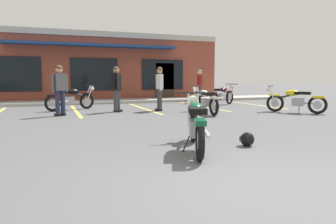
{
  "coord_description": "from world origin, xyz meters",
  "views": [
    {
      "loc": [
        -2.22,
        -2.9,
        1.25
      ],
      "look_at": [
        0.05,
        3.12,
        0.55
      ],
      "focal_mm": 33.35,
      "sensor_mm": 36.0,
      "label": 1
    }
  ],
  "objects_px": {
    "motorcycle_silver_naked": "(205,101)",
    "motorcycle_foreground_classic": "(196,124)",
    "helmet_on_pavement": "(247,139)",
    "motorcycle_black_cruiser": "(71,98)",
    "person_by_back_row": "(117,86)",
    "person_near_building": "(200,84)",
    "person_in_black_shirt": "(60,87)",
    "motorcycle_blue_standard": "(222,95)",
    "motorcycle_green_cafe_racer": "(295,100)",
    "person_in_shorts_foreground": "(160,86)"
  },
  "relations": [
    {
      "from": "helmet_on_pavement",
      "to": "motorcycle_green_cafe_racer",
      "type": "bearing_deg",
      "value": 40.0
    },
    {
      "from": "motorcycle_blue_standard",
      "to": "person_in_shorts_foreground",
      "type": "xyz_separation_m",
      "value": [
        -3.56,
        -1.39,
        0.49
      ]
    },
    {
      "from": "helmet_on_pavement",
      "to": "motorcycle_foreground_classic",
      "type": "bearing_deg",
      "value": 176.44
    },
    {
      "from": "person_by_back_row",
      "to": "motorcycle_blue_standard",
      "type": "bearing_deg",
      "value": 13.13
    },
    {
      "from": "motorcycle_green_cafe_racer",
      "to": "person_near_building",
      "type": "distance_m",
      "value": 5.6
    },
    {
      "from": "person_in_shorts_foreground",
      "to": "motorcycle_black_cruiser",
      "type": "bearing_deg",
      "value": 155.11
    },
    {
      "from": "motorcycle_foreground_classic",
      "to": "person_near_building",
      "type": "relative_size",
      "value": 1.2
    },
    {
      "from": "motorcycle_black_cruiser",
      "to": "person_in_shorts_foreground",
      "type": "bearing_deg",
      "value": -24.89
    },
    {
      "from": "motorcycle_foreground_classic",
      "to": "motorcycle_silver_naked",
      "type": "bearing_deg",
      "value": 61.08
    },
    {
      "from": "helmet_on_pavement",
      "to": "motorcycle_black_cruiser",
      "type": "bearing_deg",
      "value": 108.31
    },
    {
      "from": "person_in_shorts_foreground",
      "to": "person_near_building",
      "type": "xyz_separation_m",
      "value": [
        3.23,
        3.08,
        0.0
      ]
    },
    {
      "from": "motorcycle_foreground_classic",
      "to": "helmet_on_pavement",
      "type": "height_order",
      "value": "motorcycle_foreground_classic"
    },
    {
      "from": "person_in_shorts_foreground",
      "to": "motorcycle_blue_standard",
      "type": "bearing_deg",
      "value": 21.29
    },
    {
      "from": "person_in_black_shirt",
      "to": "person_near_building",
      "type": "relative_size",
      "value": 1.0
    },
    {
      "from": "person_in_black_shirt",
      "to": "motorcycle_black_cruiser",
      "type": "bearing_deg",
      "value": 76.4
    },
    {
      "from": "motorcycle_silver_naked",
      "to": "helmet_on_pavement",
      "type": "bearing_deg",
      "value": -108.99
    },
    {
      "from": "motorcycle_silver_naked",
      "to": "person_by_back_row",
      "type": "bearing_deg",
      "value": 149.9
    },
    {
      "from": "motorcycle_black_cruiser",
      "to": "motorcycle_silver_naked",
      "type": "height_order",
      "value": "same"
    },
    {
      "from": "motorcycle_foreground_classic",
      "to": "person_in_shorts_foreground",
      "type": "bearing_deg",
      "value": 76.45
    },
    {
      "from": "motorcycle_black_cruiser",
      "to": "motorcycle_silver_naked",
      "type": "relative_size",
      "value": 0.93
    },
    {
      "from": "person_in_black_shirt",
      "to": "person_in_shorts_foreground",
      "type": "distance_m",
      "value": 3.63
    },
    {
      "from": "motorcycle_blue_standard",
      "to": "person_in_black_shirt",
      "type": "height_order",
      "value": "person_in_black_shirt"
    },
    {
      "from": "motorcycle_black_cruiser",
      "to": "motorcycle_silver_naked",
      "type": "distance_m",
      "value": 5.24
    },
    {
      "from": "motorcycle_green_cafe_racer",
      "to": "person_by_back_row",
      "type": "bearing_deg",
      "value": 156.69
    },
    {
      "from": "motorcycle_blue_standard",
      "to": "helmet_on_pavement",
      "type": "height_order",
      "value": "motorcycle_blue_standard"
    },
    {
      "from": "person_by_back_row",
      "to": "person_near_building",
      "type": "xyz_separation_m",
      "value": [
        4.84,
        2.9,
        0.0
      ]
    },
    {
      "from": "motorcycle_black_cruiser",
      "to": "motorcycle_green_cafe_racer",
      "type": "relative_size",
      "value": 1.1
    },
    {
      "from": "motorcycle_blue_standard",
      "to": "person_by_back_row",
      "type": "xyz_separation_m",
      "value": [
        -5.17,
        -1.21,
        0.49
      ]
    },
    {
      "from": "motorcycle_black_cruiser",
      "to": "motorcycle_silver_naked",
      "type": "bearing_deg",
      "value": -33.75
    },
    {
      "from": "motorcycle_green_cafe_racer",
      "to": "helmet_on_pavement",
      "type": "bearing_deg",
      "value": -140.0
    },
    {
      "from": "person_in_black_shirt",
      "to": "person_in_shorts_foreground",
      "type": "relative_size",
      "value": 1.0
    },
    {
      "from": "motorcycle_silver_naked",
      "to": "motorcycle_blue_standard",
      "type": "xyz_separation_m",
      "value": [
        2.36,
        2.84,
        0.0
      ]
    },
    {
      "from": "person_by_back_row",
      "to": "helmet_on_pavement",
      "type": "distance_m",
      "value": 6.8
    },
    {
      "from": "motorcycle_foreground_classic",
      "to": "person_near_building",
      "type": "height_order",
      "value": "person_near_building"
    },
    {
      "from": "motorcycle_green_cafe_racer",
      "to": "person_in_black_shirt",
      "type": "height_order",
      "value": "person_in_black_shirt"
    },
    {
      "from": "motorcycle_silver_naked",
      "to": "motorcycle_green_cafe_racer",
      "type": "height_order",
      "value": "same"
    },
    {
      "from": "motorcycle_black_cruiser",
      "to": "person_in_black_shirt",
      "type": "xyz_separation_m",
      "value": [
        -0.45,
        -1.85,
        0.49
      ]
    },
    {
      "from": "motorcycle_silver_naked",
      "to": "motorcycle_black_cruiser",
      "type": "bearing_deg",
      "value": 146.25
    },
    {
      "from": "motorcycle_black_cruiser",
      "to": "person_by_back_row",
      "type": "distance_m",
      "value": 2.07
    },
    {
      "from": "motorcycle_blue_standard",
      "to": "motorcycle_green_cafe_racer",
      "type": "xyz_separation_m",
      "value": [
        0.78,
        -3.77,
        0.0
      ]
    },
    {
      "from": "motorcycle_black_cruiser",
      "to": "person_in_shorts_foreground",
      "type": "relative_size",
      "value": 1.18
    },
    {
      "from": "motorcycle_foreground_classic",
      "to": "person_in_shorts_foreground",
      "type": "relative_size",
      "value": 1.2
    },
    {
      "from": "motorcycle_blue_standard",
      "to": "person_in_shorts_foreground",
      "type": "bearing_deg",
      "value": -158.71
    },
    {
      "from": "motorcycle_blue_standard",
      "to": "motorcycle_green_cafe_racer",
      "type": "relative_size",
      "value": 1.06
    },
    {
      "from": "motorcycle_blue_standard",
      "to": "person_near_building",
      "type": "bearing_deg",
      "value": 101.27
    },
    {
      "from": "person_by_back_row",
      "to": "helmet_on_pavement",
      "type": "bearing_deg",
      "value": -80.81
    },
    {
      "from": "motorcycle_silver_naked",
      "to": "motorcycle_foreground_classic",
      "type": "bearing_deg",
      "value": -118.92
    },
    {
      "from": "motorcycle_foreground_classic",
      "to": "person_by_back_row",
      "type": "distance_m",
      "value": 6.61
    },
    {
      "from": "person_by_back_row",
      "to": "person_in_black_shirt",
      "type": "bearing_deg",
      "value": -164.29
    },
    {
      "from": "person_in_black_shirt",
      "to": "motorcycle_silver_naked",
      "type": "bearing_deg",
      "value": -12.5
    }
  ]
}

